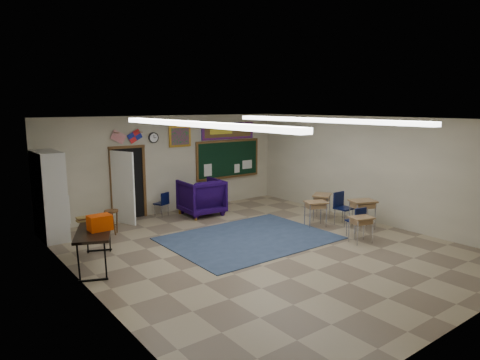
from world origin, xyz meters
TOP-DOWN VIEW (x-y plane):
  - floor at (0.00, 0.00)m, footprint 9.00×9.00m
  - back_wall at (0.00, 4.50)m, footprint 8.00×0.04m
  - front_wall at (0.00, -4.50)m, footprint 8.00×0.04m
  - left_wall at (-4.00, 0.00)m, footprint 0.04×9.00m
  - right_wall at (4.00, 0.00)m, footprint 0.04×9.00m
  - ceiling at (0.00, 0.00)m, footprint 8.00×9.00m
  - area_rug at (0.20, 0.80)m, footprint 4.00×3.00m
  - fluorescent_strips at (0.00, 0.00)m, footprint 3.86×6.00m
  - doorway at (-1.50, 4.35)m, footprint 1.10×0.89m
  - chalkboard at (2.20, 4.46)m, footprint 2.55×0.14m
  - bulletin_board at (2.20, 4.47)m, footprint 2.10×0.05m
  - framed_art_print at (0.35, 4.47)m, footprint 0.75×0.05m
  - wall_clock at (-0.55, 4.47)m, footprint 0.32×0.05m
  - wall_flags at (-1.40, 4.44)m, footprint 1.16×0.06m
  - storage_cabinet at (-3.71, 3.85)m, footprint 0.59×1.25m
  - wingback_armchair at (0.55, 3.59)m, footprint 1.24×1.28m
  - student_chair_reading at (-0.53, 4.14)m, footprint 0.48×0.48m
  - student_chair_desk_a at (2.45, -0.70)m, footprint 0.46×0.46m
  - student_chair_desk_b at (3.07, 0.17)m, footprint 0.47×0.47m
  - student_desk_front_left at (2.35, 0.57)m, footprint 0.71×0.63m
  - student_desk_front_right at (3.01, 0.93)m, footprint 0.79×0.73m
  - student_desk_back_left at (2.15, -1.10)m, footprint 0.62×0.52m
  - student_desk_back_right at (3.17, -0.37)m, footprint 0.80×0.71m
  - folding_table at (-3.47, 1.34)m, footprint 1.38×2.08m
  - wooden_stool at (-2.39, 3.27)m, footprint 0.36×0.36m

SIDE VIEW (x-z plane):
  - floor at x=0.00m, z-range 0.00..0.00m
  - area_rug at x=0.20m, z-range 0.00..0.02m
  - wooden_stool at x=-2.39m, z-range 0.01..0.65m
  - student_desk_back_left at x=2.15m, z-range 0.04..0.69m
  - student_chair_reading at x=-0.53m, z-range 0.00..0.74m
  - student_desk_front_left at x=2.35m, z-range 0.04..0.74m
  - student_chair_desk_a at x=2.45m, z-range 0.00..0.79m
  - student_desk_front_right at x=3.01m, z-range 0.04..0.80m
  - student_desk_back_right at x=3.17m, z-range 0.05..0.84m
  - folding_table at x=-3.47m, z-range -0.12..1.01m
  - student_chair_desk_b at x=3.07m, z-range 0.00..0.92m
  - wingback_armchair at x=0.55m, z-range 0.00..1.09m
  - doorway at x=-1.50m, z-range -0.02..2.14m
  - storage_cabinet at x=-3.71m, z-range 0.00..2.20m
  - chalkboard at x=2.20m, z-range 0.81..2.11m
  - back_wall at x=0.00m, z-range 0.00..3.00m
  - front_wall at x=0.00m, z-range 0.00..3.00m
  - left_wall at x=-4.00m, z-range 0.00..3.00m
  - right_wall at x=4.00m, z-range 0.00..3.00m
  - framed_art_print at x=0.35m, z-range 2.02..2.67m
  - wall_clock at x=-0.55m, z-range 2.19..2.51m
  - bulletin_board at x=2.20m, z-range 2.18..2.73m
  - wall_flags at x=-1.40m, z-range 2.13..2.83m
  - fluorescent_strips at x=0.00m, z-range 2.89..2.99m
  - ceiling at x=0.00m, z-range 2.98..3.02m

